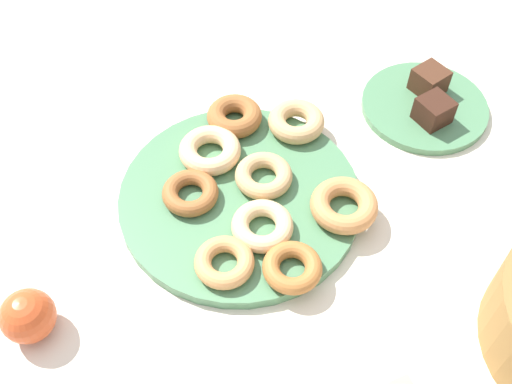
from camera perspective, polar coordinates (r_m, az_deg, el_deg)
ground_plane at (r=0.88m, az=-1.50°, el=-0.88°), size 2.40×2.40×0.00m
donut_plate at (r=0.87m, az=-1.51°, el=-0.54°), size 0.34×0.34×0.02m
donut_0 at (r=0.84m, az=8.19°, el=-1.23°), size 0.11×0.11×0.03m
donut_1 at (r=0.78m, az=3.39°, el=-7.02°), size 0.10×0.10×0.02m
donut_2 at (r=0.85m, az=-6.12°, el=-0.08°), size 0.09×0.09×0.02m
donut_3 at (r=0.94m, az=-2.02°, el=7.06°), size 0.09×0.09×0.03m
donut_4 at (r=0.82m, az=0.59°, el=-3.17°), size 0.11×0.11×0.02m
donut_5 at (r=0.94m, az=3.77°, el=6.56°), size 0.12×0.12×0.03m
donut_6 at (r=0.90m, az=-4.30°, el=3.88°), size 0.13×0.13×0.03m
donut_7 at (r=0.79m, az=-2.96°, el=-6.54°), size 0.11×0.11×0.02m
donut_8 at (r=0.87m, az=0.72°, el=1.52°), size 0.10×0.10×0.02m
cake_plate at (r=1.03m, az=15.38°, el=7.68°), size 0.20×0.20×0.01m
brownie_near at (r=1.04m, az=15.83°, el=9.96°), size 0.06×0.06×0.04m
brownie_far at (r=0.99m, az=16.20°, el=7.29°), size 0.06×0.06×0.04m
apple at (r=0.79m, az=-20.45°, el=-10.76°), size 0.07×0.07×0.07m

